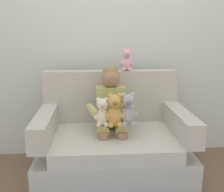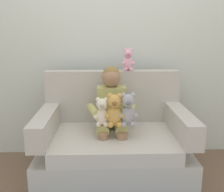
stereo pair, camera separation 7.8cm
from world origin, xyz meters
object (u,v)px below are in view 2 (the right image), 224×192
(seated_child, at_px, (112,108))
(plush_honey, at_px, (115,111))
(plush_pink_on_backrest, at_px, (128,60))
(plush_cream, at_px, (102,112))
(plush_grey, at_px, (128,110))
(armchair, at_px, (113,145))

(seated_child, xyz_separation_m, plush_honey, (0.02, -0.18, 0.03))
(seated_child, bearing_deg, plush_pink_on_backrest, 66.89)
(seated_child, distance_m, plush_honey, 0.18)
(seated_child, xyz_separation_m, plush_pink_on_backrest, (0.17, 0.29, 0.40))
(plush_cream, xyz_separation_m, plush_pink_on_backrest, (0.25, 0.45, 0.39))
(seated_child, height_order, plush_pink_on_backrest, plush_pink_on_backrest)
(seated_child, bearing_deg, plush_grey, -45.77)
(plush_grey, height_order, plush_cream, plush_grey)
(plush_honey, bearing_deg, plush_pink_on_backrest, 88.13)
(armchair, height_order, plush_honey, armchair)
(seated_child, xyz_separation_m, plush_grey, (0.13, -0.17, 0.03))
(plush_grey, relative_size, plush_cream, 1.17)
(plush_grey, xyz_separation_m, plush_pink_on_backrest, (0.04, 0.46, 0.37))
(armchair, distance_m, plush_grey, 0.42)
(plush_pink_on_backrest, bearing_deg, plush_honey, -106.57)
(armchair, relative_size, plush_grey, 4.64)
(seated_child, relative_size, plush_pink_on_backrest, 3.79)
(plush_cream, relative_size, plush_honey, 0.87)
(armchair, xyz_separation_m, plush_grey, (0.11, -0.15, 0.38))
(seated_child, relative_size, plush_honey, 2.94)
(plush_cream, bearing_deg, seated_child, 55.20)
(armchair, xyz_separation_m, seated_child, (-0.02, 0.02, 0.35))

